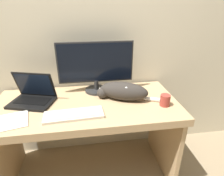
{
  "coord_description": "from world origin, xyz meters",
  "views": [
    {
      "loc": [
        0.01,
        -0.99,
        1.5
      ],
      "look_at": [
        0.21,
        0.31,
        0.89
      ],
      "focal_mm": 30.0,
      "sensor_mm": 36.0,
      "label": 1
    }
  ],
  "objects_px": {
    "external_keyboard": "(74,115)",
    "cat": "(123,91)",
    "monitor": "(96,66)",
    "coffee_mug": "(165,100)",
    "laptop": "(33,97)"
  },
  "relations": [
    {
      "from": "external_keyboard",
      "to": "cat",
      "type": "relative_size",
      "value": 0.82
    },
    {
      "from": "monitor",
      "to": "coffee_mug",
      "type": "bearing_deg",
      "value": -34.26
    },
    {
      "from": "monitor",
      "to": "cat",
      "type": "distance_m",
      "value": 0.32
    },
    {
      "from": "laptop",
      "to": "external_keyboard",
      "type": "height_order",
      "value": "laptop"
    },
    {
      "from": "monitor",
      "to": "coffee_mug",
      "type": "distance_m",
      "value": 0.64
    },
    {
      "from": "monitor",
      "to": "laptop",
      "type": "height_order",
      "value": "monitor"
    },
    {
      "from": "monitor",
      "to": "cat",
      "type": "xyz_separation_m",
      "value": [
        0.2,
        -0.19,
        -0.16
      ]
    },
    {
      "from": "laptop",
      "to": "cat",
      "type": "distance_m",
      "value": 0.73
    },
    {
      "from": "monitor",
      "to": "laptop",
      "type": "distance_m",
      "value": 0.57
    },
    {
      "from": "coffee_mug",
      "to": "external_keyboard",
      "type": "bearing_deg",
      "value": -176.1
    },
    {
      "from": "monitor",
      "to": "external_keyboard",
      "type": "xyz_separation_m",
      "value": [
        -0.19,
        -0.39,
        -0.22
      ]
    },
    {
      "from": "monitor",
      "to": "external_keyboard",
      "type": "distance_m",
      "value": 0.49
    },
    {
      "from": "cat",
      "to": "laptop",
      "type": "bearing_deg",
      "value": -161.65
    },
    {
      "from": "monitor",
      "to": "laptop",
      "type": "xyz_separation_m",
      "value": [
        -0.52,
        -0.14,
        -0.19
      ]
    },
    {
      "from": "external_keyboard",
      "to": "cat",
      "type": "distance_m",
      "value": 0.45
    }
  ]
}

